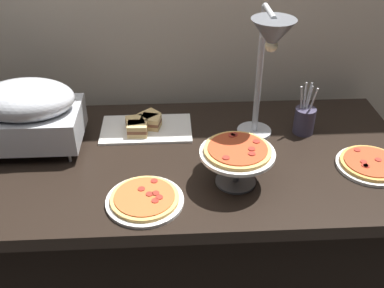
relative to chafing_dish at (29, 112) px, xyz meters
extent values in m
plane|color=#38332D|center=(0.50, -0.09, -0.92)|extent=(8.00, 8.00, 0.00)
cube|color=#B7A893|center=(0.50, 0.41, 0.28)|extent=(4.40, 0.04, 2.40)
cube|color=black|center=(0.50, -0.09, -0.18)|extent=(1.90, 0.84, 0.05)
cube|color=black|center=(0.50, -0.09, -0.56)|extent=(1.75, 0.74, 0.71)
cylinder|color=#B7BABF|center=(0.15, -0.11, -0.14)|extent=(0.01, 0.01, 0.04)
cylinder|color=#B7BABF|center=(-0.15, 0.11, -0.14)|extent=(0.01, 0.01, 0.04)
cylinder|color=#B7BABF|center=(0.15, 0.11, -0.14)|extent=(0.01, 0.01, 0.04)
cube|color=#B7BABF|center=(0.00, 0.00, -0.05)|extent=(0.38, 0.27, 0.12)
ellipsoid|color=#B7BABF|center=(0.00, 0.00, 0.05)|extent=(0.36, 0.25, 0.14)
cylinder|color=#B7BABF|center=(0.87, 0.06, -0.15)|extent=(0.14, 0.14, 0.01)
cylinder|color=#B7BABF|center=(0.87, 0.06, 0.11)|extent=(0.02, 0.02, 0.51)
cylinder|color=#B7BABF|center=(0.87, -0.01, 0.37)|extent=(0.02, 0.15, 0.02)
cone|color=#595B60|center=(0.87, -0.09, 0.32)|extent=(0.15, 0.15, 0.10)
sphere|color=#F9EAB2|center=(0.87, -0.09, 0.28)|extent=(0.04, 0.04, 0.04)
cylinder|color=white|center=(0.44, -0.36, -0.15)|extent=(0.26, 0.26, 0.01)
cylinder|color=#DBA856|center=(0.44, -0.36, -0.14)|extent=(0.23, 0.23, 0.01)
cylinder|color=#C65628|center=(0.44, -0.36, -0.13)|extent=(0.20, 0.20, 0.00)
cylinder|color=maroon|center=(0.47, -0.28, -0.13)|extent=(0.02, 0.02, 0.00)
cylinder|color=maroon|center=(0.47, -0.39, -0.13)|extent=(0.02, 0.02, 0.00)
cylinder|color=maroon|center=(0.47, -0.35, -0.13)|extent=(0.02, 0.02, 0.00)
cylinder|color=maroon|center=(0.45, -0.35, -0.13)|extent=(0.02, 0.02, 0.00)
cylinder|color=maroon|center=(0.43, -0.32, -0.13)|extent=(0.02, 0.02, 0.00)
cylinder|color=maroon|center=(0.49, -0.37, -0.13)|extent=(0.02, 0.02, 0.00)
cylinder|color=white|center=(1.26, -0.20, -0.15)|extent=(0.25, 0.25, 0.01)
cylinder|color=#C68E42|center=(1.26, -0.20, -0.14)|extent=(0.22, 0.22, 0.01)
cylinder|color=#AD3D1E|center=(1.26, -0.20, -0.13)|extent=(0.20, 0.20, 0.00)
cylinder|color=maroon|center=(1.23, -0.24, -0.13)|extent=(0.02, 0.02, 0.00)
cylinder|color=maroon|center=(1.23, -0.21, -0.13)|extent=(0.02, 0.02, 0.00)
cylinder|color=maroon|center=(1.23, -0.13, -0.13)|extent=(0.02, 0.02, 0.00)
cylinder|color=maroon|center=(1.22, -0.23, -0.13)|extent=(0.02, 0.02, 0.00)
cylinder|color=maroon|center=(1.28, -0.20, -0.13)|extent=(0.02, 0.02, 0.00)
cylinder|color=#595B60|center=(0.75, -0.27, -0.10)|extent=(0.02, 0.02, 0.12)
cylinder|color=#595B60|center=(0.75, -0.27, -0.15)|extent=(0.14, 0.14, 0.01)
cylinder|color=white|center=(0.75, -0.27, -0.03)|extent=(0.26, 0.26, 0.01)
cylinder|color=#DBA856|center=(0.75, -0.27, -0.02)|extent=(0.23, 0.23, 0.01)
cylinder|color=#AD3D1E|center=(0.75, -0.27, -0.01)|extent=(0.20, 0.20, 0.00)
cylinder|color=maroon|center=(0.75, -0.18, -0.01)|extent=(0.02, 0.02, 0.00)
cylinder|color=maroon|center=(0.74, -0.19, -0.01)|extent=(0.02, 0.02, 0.00)
cylinder|color=maroon|center=(0.71, -0.32, -0.01)|extent=(0.02, 0.02, 0.00)
cylinder|color=maroon|center=(0.82, -0.23, -0.01)|extent=(0.02, 0.02, 0.00)
cylinder|color=maroon|center=(0.79, -0.30, -0.01)|extent=(0.02, 0.02, 0.00)
cylinder|color=maroon|center=(0.80, -0.28, -0.01)|extent=(0.02, 0.02, 0.00)
cube|color=white|center=(0.43, 0.10, -0.15)|extent=(0.37, 0.22, 0.01)
cube|color=tan|center=(0.45, 0.11, -0.14)|extent=(0.09, 0.08, 0.02)
cube|color=brown|center=(0.45, 0.11, -0.12)|extent=(0.09, 0.08, 0.01)
cube|color=tan|center=(0.45, 0.11, -0.10)|extent=(0.09, 0.08, 0.02)
cube|color=tan|center=(0.40, 0.05, -0.14)|extent=(0.08, 0.07, 0.02)
cube|color=brown|center=(0.40, 0.05, -0.12)|extent=(0.08, 0.07, 0.01)
cube|color=tan|center=(0.40, 0.05, -0.10)|extent=(0.08, 0.07, 0.02)
cube|color=tan|center=(0.44, 0.14, -0.14)|extent=(0.10, 0.10, 0.02)
cube|color=brown|center=(0.44, 0.14, -0.12)|extent=(0.10, 0.10, 0.01)
cube|color=tan|center=(0.44, 0.14, -0.10)|extent=(0.10, 0.10, 0.02)
cube|color=tan|center=(0.39, 0.09, -0.14)|extent=(0.09, 0.10, 0.02)
cube|color=brown|center=(0.39, 0.09, -0.12)|extent=(0.09, 0.10, 0.01)
cube|color=tan|center=(0.39, 0.09, -0.10)|extent=(0.09, 0.10, 0.02)
cylinder|color=#383347|center=(1.07, 0.05, -0.10)|extent=(0.08, 0.08, 0.11)
cylinder|color=#B7BABF|center=(1.05, 0.05, -0.03)|extent=(0.04, 0.03, 0.18)
cylinder|color=#B7BABF|center=(1.08, 0.07, -0.03)|extent=(0.03, 0.02, 0.18)
cylinder|color=#B7BABF|center=(1.06, 0.06, -0.03)|extent=(0.01, 0.02, 0.19)
cylinder|color=#B7BABF|center=(1.08, 0.05, -0.04)|extent=(0.04, 0.03, 0.17)
cylinder|color=#B7BABF|center=(1.09, 0.04, -0.03)|extent=(0.03, 0.03, 0.18)
camera|label=1|loc=(0.53, -1.50, 0.83)|focal=42.15mm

